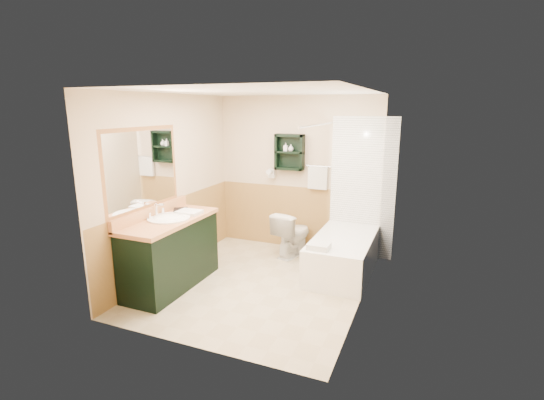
{
  "coord_description": "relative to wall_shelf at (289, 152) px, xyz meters",
  "views": [
    {
      "loc": [
        1.94,
        -4.29,
        2.22
      ],
      "look_at": [
        0.1,
        0.2,
        1.08
      ],
      "focal_mm": 26.0,
      "sensor_mm": 36.0,
      "label": 1
    }
  ],
  "objects": [
    {
      "name": "vanity_book",
      "position": [
        -1.06,
        -1.55,
        -0.54
      ],
      "size": [
        0.17,
        0.11,
        0.24
      ],
      "primitive_type": "imported",
      "rotation": [
        0.0,
        0.0,
        0.54
      ],
      "color": "black",
      "rests_on": "vanity"
    },
    {
      "name": "wainscot_left",
      "position": [
        -1.19,
        -1.41,
        -1.05
      ],
      "size": [
        2.98,
        2.98,
        1.0
      ],
      "primitive_type": null,
      "color": "tan",
      "rests_on": "left_wall"
    },
    {
      "name": "wainscot_back",
      "position": [
        0.1,
        0.08,
        -1.05
      ],
      "size": [
        2.58,
        2.58,
        1.0
      ],
      "primitive_type": null,
      "color": "tan",
      "rests_on": "back_wall"
    },
    {
      "name": "bathtub",
      "position": [
        1.03,
        -0.63,
        -1.29
      ],
      "size": [
        0.77,
        1.5,
        0.51
      ],
      "primitive_type": "cube",
      "color": "white",
      "rests_on": "ground"
    },
    {
      "name": "soap_bottle_a",
      "position": [
        -0.06,
        -0.01,
        0.04
      ],
      "size": [
        0.06,
        0.13,
        0.06
      ],
      "primitive_type": "imported",
      "rotation": [
        0.0,
        0.0,
        0.01
      ],
      "color": "white",
      "rests_on": "wall_shelf"
    },
    {
      "name": "shower_curtain",
      "position": [
        0.63,
        -0.48,
        -0.4
      ],
      "size": [
        1.05,
        1.05,
        1.7
      ],
      "primitive_type": null,
      "color": "beige",
      "rests_on": "curtain_rod"
    },
    {
      "name": "counter_towel",
      "position": [
        -0.79,
        -1.58,
        -0.64
      ],
      "size": [
        0.3,
        0.23,
        0.04
      ],
      "primitive_type": "cube",
      "color": "silver",
      "rests_on": "vanity"
    },
    {
      "name": "mirror_glass",
      "position": [
        -1.17,
        -1.96,
        -0.05
      ],
      "size": [
        1.2,
        1.2,
        0.9
      ],
      "primitive_type": null,
      "color": "white",
      "rests_on": "left_wall"
    },
    {
      "name": "towel_bar",
      "position": [
        0.45,
        0.04,
        -0.2
      ],
      "size": [
        0.4,
        0.06,
        0.4
      ],
      "primitive_type": null,
      "color": "silver",
      "rests_on": "back_wall"
    },
    {
      "name": "mirror_frame",
      "position": [
        -1.17,
        -1.96,
        -0.05
      ],
      "size": [
        1.3,
        1.3,
        1.0
      ],
      "primitive_type": null,
      "color": "#995D32",
      "rests_on": "left_wall"
    },
    {
      "name": "tile_right",
      "position": [
        1.38,
        -0.66,
        -0.5
      ],
      "size": [
        1.5,
        1.5,
        2.1
      ],
      "primitive_type": null,
      "color": "white",
      "rests_on": "right_wall"
    },
    {
      "name": "toilet",
      "position": [
        0.17,
        -0.28,
        -1.21
      ],
      "size": [
        0.55,
        0.77,
        0.68
      ],
      "primitive_type": "imported",
      "rotation": [
        0.0,
        0.0,
        2.88
      ],
      "color": "white",
      "rests_on": "ground"
    },
    {
      "name": "tile_accent",
      "position": [
        1.37,
        -0.66,
        0.35
      ],
      "size": [
        1.5,
        1.5,
        0.1
      ],
      "primitive_type": null,
      "color": "#13452E",
      "rests_on": "right_wall"
    },
    {
      "name": "ceiling",
      "position": [
        0.1,
        -1.41,
        0.87
      ],
      "size": [
        2.6,
        3.0,
        0.04
      ],
      "primitive_type": "cube",
      "color": "white",
      "rests_on": "back_wall"
    },
    {
      "name": "hair_dryer",
      "position": [
        -0.3,
        0.02,
        -0.35
      ],
      "size": [
        0.1,
        0.24,
        0.18
      ],
      "primitive_type": null,
      "color": "silver",
      "rests_on": "back_wall"
    },
    {
      "name": "left_wall",
      "position": [
        -1.22,
        -1.41,
        -0.35
      ],
      "size": [
        0.04,
        3.0,
        2.4
      ],
      "primitive_type": "cube",
      "color": "beige",
      "rests_on": "ground"
    },
    {
      "name": "tub_towel",
      "position": [
        0.83,
        -1.21,
        -1.0
      ],
      "size": [
        0.27,
        0.22,
        0.07
      ],
      "primitive_type": "cube",
      "color": "silver",
      "rests_on": "bathtub"
    },
    {
      "name": "floor",
      "position": [
        0.1,
        -1.41,
        -1.55
      ],
      "size": [
        3.0,
        3.0,
        0.0
      ],
      "primitive_type": "plane",
      "color": "#BFB08B",
      "rests_on": "ground"
    },
    {
      "name": "curtain_rod",
      "position": [
        0.63,
        -0.66,
        0.45
      ],
      "size": [
        0.03,
        1.6,
        0.03
      ],
      "primitive_type": "cylinder",
      "rotation": [
        1.57,
        0.0,
        0.0
      ],
      "color": "silver",
      "rests_on": "back_wall"
    },
    {
      "name": "back_wall",
      "position": [
        0.1,
        0.11,
        -0.35
      ],
      "size": [
        2.6,
        0.04,
        2.4
      ],
      "primitive_type": "cube",
      "color": "beige",
      "rests_on": "ground"
    },
    {
      "name": "vanity",
      "position": [
        -0.89,
        -1.87,
        -1.11
      ],
      "size": [
        0.59,
        1.4,
        0.89
      ],
      "primitive_type": "cube",
      "color": "black",
      "rests_on": "ground"
    },
    {
      "name": "soap_bottle_b",
      "position": [
        0.02,
        -0.01,
        0.06
      ],
      "size": [
        0.11,
        0.13,
        0.08
      ],
      "primitive_type": "imported",
      "rotation": [
        0.0,
        0.0,
        0.31
      ],
      "color": "white",
      "rests_on": "wall_shelf"
    },
    {
      "name": "wall_shelf",
      "position": [
        0.0,
        0.0,
        0.0
      ],
      "size": [
        0.45,
        0.15,
        0.55
      ],
      "primitive_type": "cube",
      "color": "black",
      "rests_on": "back_wall"
    },
    {
      "name": "right_wall",
      "position": [
        1.42,
        -1.41,
        -0.35
      ],
      "size": [
        0.04,
        3.0,
        2.4
      ],
      "primitive_type": "cube",
      "color": "beige",
      "rests_on": "ground"
    },
    {
      "name": "tile_back",
      "position": [
        1.13,
        0.07,
        -0.5
      ],
      "size": [
        0.95,
        0.95,
        2.1
      ],
      "primitive_type": null,
      "color": "white",
      "rests_on": "back_wall"
    }
  ]
}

